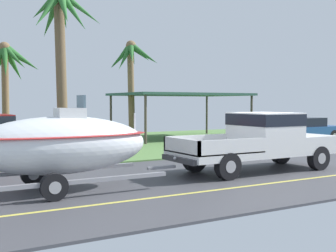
% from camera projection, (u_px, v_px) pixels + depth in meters
% --- Properties ---
extents(ground, '(36.00, 22.00, 0.11)m').
position_uv_depth(ground, '(147.00, 148.00, 21.61)').
color(ground, '#424247').
extents(pickup_truck_towing, '(6.01, 2.05, 1.92)m').
position_uv_depth(pickup_truck_towing, '(264.00, 138.00, 14.44)').
color(pickup_truck_towing, silver).
rests_on(pickup_truck_towing, ground).
extents(boat_on_trailer, '(5.94, 2.32, 2.44)m').
position_uv_depth(boat_on_trailer, '(61.00, 145.00, 11.04)').
color(boat_on_trailer, gray).
rests_on(boat_on_trailer, ground).
extents(parked_sedan_near, '(4.78, 1.82, 1.38)m').
position_uv_depth(parked_sedan_near, '(302.00, 130.00, 25.10)').
color(parked_sedan_near, '#234C89').
rests_on(parked_sedan_near, ground).
extents(carport_awning, '(7.78, 5.26, 2.82)m').
position_uv_depth(carport_awning, '(181.00, 95.00, 26.82)').
color(carport_awning, '#4C4238').
rests_on(carport_awning, ground).
extents(palm_tree_near_left, '(3.07, 2.90, 6.83)m').
position_uv_depth(palm_tree_near_left, '(60.00, 31.00, 16.87)').
color(palm_tree_near_left, brown).
rests_on(palm_tree_near_left, ground).
extents(palm_tree_near_right, '(2.96, 3.20, 5.01)m').
position_uv_depth(palm_tree_near_right, '(6.00, 67.00, 19.94)').
color(palm_tree_near_right, brown).
rests_on(palm_tree_near_right, ground).
extents(palm_tree_mid, '(2.74, 3.41, 5.83)m').
position_uv_depth(palm_tree_mid, '(131.00, 64.00, 25.06)').
color(palm_tree_mid, brown).
rests_on(palm_tree_mid, ground).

